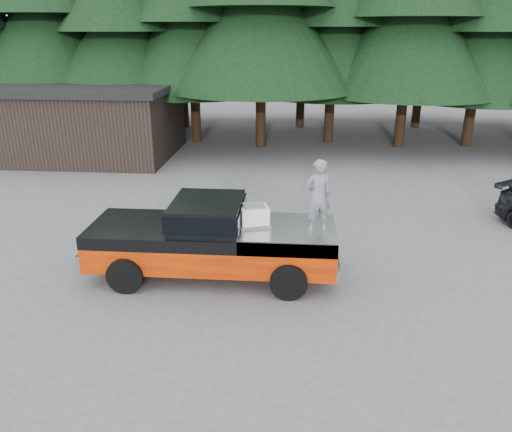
# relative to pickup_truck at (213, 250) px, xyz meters

# --- Properties ---
(ground) EXTENTS (120.00, 120.00, 0.00)m
(ground) POSITION_rel_pickup_truck_xyz_m (1.12, -0.27, -0.67)
(ground) COLOR #48484A
(ground) RESTS_ON ground
(pickup_truck) EXTENTS (6.00, 2.04, 1.33)m
(pickup_truck) POSITION_rel_pickup_truck_xyz_m (0.00, 0.00, 0.00)
(pickup_truck) COLOR #CA3900
(pickup_truck) RESTS_ON ground
(truck_cab) EXTENTS (1.66, 1.90, 0.59)m
(truck_cab) POSITION_rel_pickup_truck_xyz_m (-0.10, 0.00, 0.96)
(truck_cab) COLOR black
(truck_cab) RESTS_ON pickup_truck
(air_compressor) EXTENTS (0.77, 0.70, 0.44)m
(air_compressor) POSITION_rel_pickup_truck_xyz_m (0.99, 0.04, 0.89)
(air_compressor) COLOR silver
(air_compressor) RESTS_ON pickup_truck
(man_on_bed) EXTENTS (0.70, 0.56, 1.69)m
(man_on_bed) POSITION_rel_pickup_truck_xyz_m (2.44, -0.21, 1.51)
(man_on_bed) COLOR slate
(man_on_bed) RESTS_ON pickup_truck
(utility_building) EXTENTS (8.40, 6.40, 3.30)m
(utility_building) POSITION_rel_pickup_truck_xyz_m (-7.88, 11.73, 1.00)
(utility_building) COLOR black
(utility_building) RESTS_ON ground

